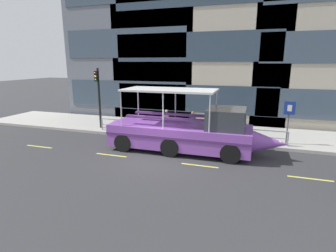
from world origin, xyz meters
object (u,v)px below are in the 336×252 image
object	(u,v)px
traffic_light_pole	(98,92)
parking_sign	(289,115)
duck_tour_boat	(189,132)
pedestrian_mid_right	(166,118)
pedestrian_mid_left	(193,121)
pedestrian_near_bow	(238,122)

from	to	relation	value
traffic_light_pole	parking_sign	bearing A→B (deg)	-0.33
traffic_light_pole	duck_tour_boat	bearing A→B (deg)	-19.80
traffic_light_pole	pedestrian_mid_right	distance (m)	5.21
duck_tour_boat	pedestrian_mid_left	distance (m)	2.76
traffic_light_pole	pedestrian_mid_left	bearing A→B (deg)	0.92
traffic_light_pole	duck_tour_boat	xyz separation A→B (m)	(7.28, -2.62, -1.67)
traffic_light_pole	pedestrian_mid_left	world-z (taller)	traffic_light_pole
pedestrian_mid_right	pedestrian_mid_left	bearing A→B (deg)	-12.13
duck_tour_boat	pedestrian_mid_right	size ratio (longest dim) A/B	6.34
duck_tour_boat	pedestrian_mid_left	size ratio (longest dim) A/B	6.13
parking_sign	pedestrian_mid_right	distance (m)	7.67
pedestrian_near_bow	pedestrian_mid_right	xyz separation A→B (m)	(-4.76, 0.02, -0.09)
duck_tour_boat	pedestrian_mid_left	world-z (taller)	duck_tour_boat
parking_sign	duck_tour_boat	xyz separation A→B (m)	(-5.24, -2.55, -0.79)
traffic_light_pole	pedestrian_mid_left	distance (m)	7.05
parking_sign	duck_tour_boat	distance (m)	5.88
pedestrian_near_bow	duck_tour_boat	bearing A→B (deg)	-127.42
pedestrian_near_bow	pedestrian_mid_left	bearing A→B (deg)	-171.95
duck_tour_boat	pedestrian_mid_right	xyz separation A→B (m)	(-2.36, 3.15, 0.00)
pedestrian_near_bow	pedestrian_mid_right	size ratio (longest dim) A/B	1.10
duck_tour_boat	pedestrian_near_bow	world-z (taller)	duck_tour_boat
parking_sign	duck_tour_boat	size ratio (longest dim) A/B	0.26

